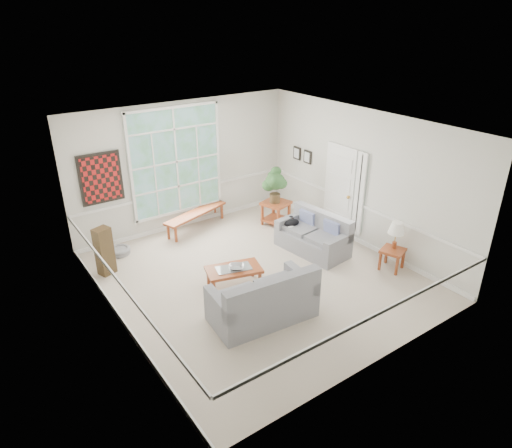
{
  "coord_description": "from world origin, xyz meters",
  "views": [
    {
      "loc": [
        -4.47,
        -6.33,
        4.82
      ],
      "look_at": [
        0.1,
        0.2,
        1.05
      ],
      "focal_mm": 32.0,
      "sensor_mm": 36.0,
      "label": 1
    }
  ],
  "objects_px": {
    "coffee_table": "(234,277)",
    "side_table": "(392,259)",
    "loveseat_right": "(313,233)",
    "loveseat_front": "(262,294)",
    "end_table": "(276,213)"
  },
  "relations": [
    {
      "from": "coffee_table",
      "to": "loveseat_front",
      "type": "bearing_deg",
      "value": -81.3
    },
    {
      "from": "loveseat_right",
      "to": "loveseat_front",
      "type": "xyz_separation_m",
      "value": [
        -2.29,
        -1.31,
        0.05
      ]
    },
    {
      "from": "loveseat_front",
      "to": "coffee_table",
      "type": "relative_size",
      "value": 1.7
    },
    {
      "from": "loveseat_front",
      "to": "side_table",
      "type": "bearing_deg",
      "value": 1.87
    },
    {
      "from": "loveseat_right",
      "to": "coffee_table",
      "type": "height_order",
      "value": "loveseat_right"
    },
    {
      "from": "loveseat_right",
      "to": "loveseat_front",
      "type": "bearing_deg",
      "value": -156.9
    },
    {
      "from": "side_table",
      "to": "loveseat_right",
      "type": "bearing_deg",
      "value": 118.21
    },
    {
      "from": "loveseat_right",
      "to": "loveseat_front",
      "type": "distance_m",
      "value": 2.64
    },
    {
      "from": "coffee_table",
      "to": "end_table",
      "type": "distance_m",
      "value": 2.93
    },
    {
      "from": "coffee_table",
      "to": "end_table",
      "type": "bearing_deg",
      "value": 52.65
    },
    {
      "from": "loveseat_right",
      "to": "end_table",
      "type": "distance_m",
      "value": 1.58
    },
    {
      "from": "coffee_table",
      "to": "side_table",
      "type": "distance_m",
      "value": 3.24
    },
    {
      "from": "loveseat_front",
      "to": "side_table",
      "type": "distance_m",
      "value": 3.12
    },
    {
      "from": "coffee_table",
      "to": "side_table",
      "type": "relative_size",
      "value": 2.3
    },
    {
      "from": "coffee_table",
      "to": "loveseat_right",
      "type": "bearing_deg",
      "value": 20.96
    }
  ]
}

